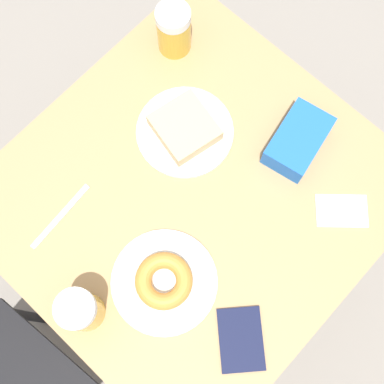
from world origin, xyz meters
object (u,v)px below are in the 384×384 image
(beer_mug_center, at_px, (174,30))
(passport_near_edge, at_px, (241,339))
(plate_with_cake, at_px, (185,130))
(fork, at_px, (61,216))
(beer_mug_left, at_px, (81,310))
(plate_with_donut, at_px, (164,281))
(blue_pouch, at_px, (298,141))
(napkin_folded, at_px, (342,211))

(beer_mug_center, xyz_separation_m, passport_near_edge, (-0.56, 0.39, -0.06))
(plate_with_cake, xyz_separation_m, fork, (0.06, 0.32, -0.02))
(beer_mug_left, height_order, fork, beer_mug_left)
(plate_with_donut, xyz_separation_m, beer_mug_left, (0.07, 0.15, 0.05))
(beer_mug_left, xyz_separation_m, passport_near_edge, (-0.27, -0.17, -0.06))
(fork, bearing_deg, beer_mug_center, -77.22)
(blue_pouch, bearing_deg, napkin_folded, 164.11)
(plate_with_cake, distance_m, fork, 0.33)
(plate_with_donut, height_order, fork, plate_with_donut)
(passport_near_edge, bearing_deg, napkin_folded, -86.97)
(plate_with_cake, relative_size, beer_mug_left, 1.69)
(plate_with_cake, relative_size, plate_with_donut, 0.99)
(beer_mug_left, height_order, beer_mug_center, same)
(plate_with_cake, height_order, napkin_folded, plate_with_cake)
(plate_with_cake, bearing_deg, napkin_folded, -165.29)
(beer_mug_left, distance_m, napkin_folded, 0.58)
(beer_mug_left, bearing_deg, passport_near_edge, -146.72)
(plate_with_cake, bearing_deg, fork, 78.97)
(napkin_folded, distance_m, passport_near_edge, 0.35)
(fork, distance_m, passport_near_edge, 0.46)
(napkin_folded, bearing_deg, plate_with_cake, 14.71)
(plate_with_cake, height_order, blue_pouch, blue_pouch)
(plate_with_donut, distance_m, beer_mug_center, 0.56)
(plate_with_donut, xyz_separation_m, blue_pouch, (-0.00, -0.42, 0.01))
(beer_mug_center, bearing_deg, plate_with_cake, 139.41)
(beer_mug_center, relative_size, napkin_folded, 0.99)
(beer_mug_center, xyz_separation_m, napkin_folded, (-0.54, 0.05, -0.06))
(beer_mug_center, relative_size, blue_pouch, 0.77)
(napkin_folded, bearing_deg, beer_mug_left, 64.64)
(napkin_folded, bearing_deg, plate_with_donut, 64.84)
(beer_mug_center, height_order, napkin_folded, beer_mug_center)
(fork, bearing_deg, plate_with_donut, -168.99)
(napkin_folded, distance_m, blue_pouch, 0.18)
(fork, distance_m, blue_pouch, 0.54)
(beer_mug_center, bearing_deg, passport_near_edge, 144.75)
(plate_with_cake, relative_size, blue_pouch, 1.29)
(plate_with_donut, height_order, beer_mug_center, beer_mug_center)
(beer_mug_center, distance_m, blue_pouch, 0.37)
(napkin_folded, xyz_separation_m, fork, (0.43, 0.42, -0.00))
(napkin_folded, relative_size, passport_near_edge, 0.85)
(beer_mug_center, height_order, passport_near_edge, beer_mug_center)
(plate_with_cake, xyz_separation_m, beer_mug_center, (0.17, -0.14, 0.05))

